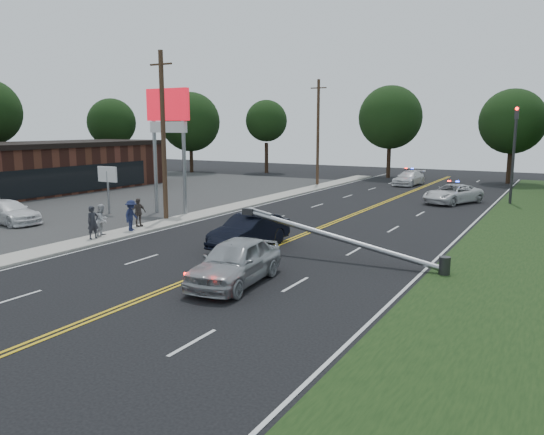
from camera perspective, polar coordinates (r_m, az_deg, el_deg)
The scene contains 25 objects.
ground at distance 18.23m, azimuth -13.92°, elevation -8.54°, with size 120.00×120.00×0.00m, color black.
parking_lot at distance 39.54m, azimuth -25.20°, elevation 0.64°, with size 25.00×60.00×0.01m, color #2D2D2D.
sidewalk at distance 30.89m, azimuth -12.60°, elevation -0.87°, with size 1.80×70.00×0.12m, color #ACA79B.
centerline_yellow at distance 26.12m, azimuth 1.27°, elevation -2.68°, with size 0.36×80.00×0.00m, color gold.
pharmacy_building at distance 48.12m, azimuth -27.07°, elevation 4.60°, with size 8.40×30.40×4.30m.
pylon_sign at distance 34.78m, azimuth -11.11°, elevation 10.18°, with size 3.20×0.35×8.00m.
small_sign at distance 35.89m, azimuth -17.27°, elevation 4.04°, with size 1.60×0.14×3.10m.
traffic_signal at distance 42.67m, azimuth 24.61°, elevation 6.97°, with size 0.28×0.41×7.05m.
fallen_streetlight at distance 22.44m, azimuth 8.31°, elevation -2.48°, with size 9.36×0.44×1.91m.
utility_pole_mid at distance 32.42m, azimuth -11.61°, elevation 8.59°, with size 1.60×0.28×10.00m.
utility_pole_far at distance 51.11m, azimuth 4.96°, elevation 9.11°, with size 1.60×0.28×10.00m.
tree_3 at distance 65.54m, azimuth -16.87°, elevation 9.74°, with size 5.56×5.56×8.87m.
tree_4 at distance 66.82m, azimuth -8.77°, elevation 10.13°, with size 7.22×7.22×9.81m.
tree_5 at distance 65.28m, azimuth -0.61°, elevation 10.34°, with size 5.01×5.01×8.82m.
tree_6 at distance 60.38m, azimuth 12.60°, elevation 10.46°, with size 6.89×6.89×10.07m.
tree_7 at distance 57.94m, azimuth 24.45°, elevation 9.38°, with size 6.36×6.36×9.31m.
crashed_sedan at distance 25.01m, azimuth -2.44°, elevation -1.45°, with size 1.65×4.72×1.56m, color black.
waiting_sedan at distance 19.22m, azimuth -3.98°, elevation -4.75°, with size 1.96×4.86×1.66m, color #A3A6AB.
parked_car at distance 34.75m, azimuth -26.53°, elevation 0.52°, with size 1.90×4.67×1.35m, color white.
emergency_a at distance 41.54m, azimuth 18.85°, elevation 2.42°, with size 2.33×5.05×1.40m, color silver.
emergency_b at distance 53.18m, azimuth 14.50°, elevation 4.11°, with size 1.92×4.73×1.37m, color silver.
bystander_a at distance 27.71m, azimuth -18.71°, elevation -0.50°, with size 0.60×0.39×1.65m, color #23242A.
bystander_b at distance 28.40m, azimuth -17.79°, elevation -0.25°, with size 0.79×0.61×1.62m, color #BCBBC1.
bystander_c at distance 29.30m, azimuth -14.89°, elevation 0.22°, with size 1.07×0.61×1.65m, color #1B2245.
bystander_d at distance 30.42m, azimuth -14.20°, elevation 0.54°, with size 0.94×0.39×1.60m, color #504540.
Camera 1 is at (12.03, -12.49, 5.64)m, focal length 35.00 mm.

